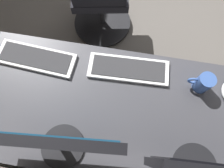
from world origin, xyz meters
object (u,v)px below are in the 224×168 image
Objects in this scene: keyboard_main at (36,58)px; keyboard_spare at (128,69)px; drawer_pedestal at (72,117)px; coffee_mug at (203,83)px; monitor_primary at (46,143)px.

keyboard_spare is at bearing -177.50° from keyboard_main.
drawer_pedestal is 0.85m from coffee_mug.
drawer_pedestal is 0.48m from keyboard_main.
monitor_primary reaches higher than drawer_pedestal.
keyboard_main is (0.17, -0.22, 0.39)m from drawer_pedestal.
coffee_mug is at bearing 175.51° from keyboard_spare.
coffee_mug is at bearing 179.51° from keyboard_main.
monitor_primary is 0.55m from keyboard_spare.
keyboard_main and keyboard_spare have the same top height.
coffee_mug reaches higher than drawer_pedestal.
keyboard_spare is at bearing -4.49° from coffee_mug.
monitor_primary reaches higher than keyboard_spare.
monitor_primary reaches higher than coffee_mug.
keyboard_main reaches higher than drawer_pedestal.
keyboard_main is 0.87m from coffee_mug.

